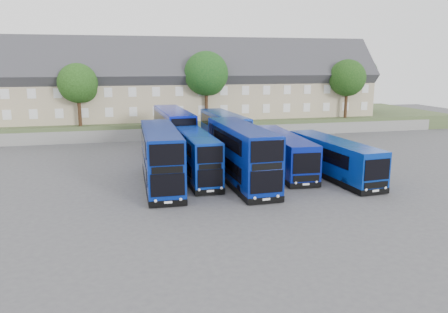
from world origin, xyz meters
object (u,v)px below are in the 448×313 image
(dd_front_mid, at_px, (197,158))
(tree_mid, at_px, (207,75))
(tree_west, at_px, (79,85))
(tree_east, at_px, (348,79))
(dd_front_left, at_px, (161,158))
(tree_far, at_px, (360,75))
(coach_east_a, at_px, (282,153))

(dd_front_mid, height_order, tree_mid, tree_mid)
(tree_west, height_order, tree_east, tree_east)
(dd_front_left, height_order, tree_west, tree_west)
(tree_west, relative_size, tree_far, 0.88)
(tree_mid, xyz_separation_m, tree_far, (26.00, 6.50, -0.34))
(tree_east, xyz_separation_m, tree_far, (6.00, 7.00, 0.34))
(coach_east_a, distance_m, tree_mid, 21.59)
(dd_front_left, distance_m, tree_west, 24.09)
(dd_front_mid, xyz_separation_m, tree_mid, (5.16, 21.71, 6.17))
(dd_front_left, relative_size, tree_far, 1.33)
(coach_east_a, height_order, tree_east, tree_east)
(dd_front_left, distance_m, tree_mid, 24.95)
(tree_west, bearing_deg, tree_far, 9.46)
(dd_front_left, distance_m, coach_east_a, 11.39)
(coach_east_a, relative_size, tree_mid, 1.34)
(tree_far, bearing_deg, tree_west, -170.54)
(tree_east, bearing_deg, dd_front_mid, -139.88)
(dd_front_left, xyz_separation_m, tree_east, (28.27, 22.31, 5.14))
(tree_west, relative_size, tree_mid, 0.83)
(dd_front_left, distance_m, tree_far, 45.42)
(tree_mid, bearing_deg, tree_far, 14.04)
(tree_west, xyz_separation_m, tree_east, (36.00, 0.00, 0.34))
(dd_front_left, bearing_deg, coach_east_a, 13.06)
(dd_front_mid, bearing_deg, tree_west, 115.59)
(tree_mid, distance_m, tree_far, 26.80)
(tree_west, height_order, tree_mid, tree_mid)
(tree_far, bearing_deg, dd_front_mid, -137.85)
(tree_mid, relative_size, tree_east, 1.12)
(dd_front_mid, relative_size, tree_far, 1.13)
(tree_mid, distance_m, tree_east, 20.02)
(tree_east, bearing_deg, tree_west, -180.00)
(tree_west, xyz_separation_m, tree_far, (42.00, 7.00, 0.68))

